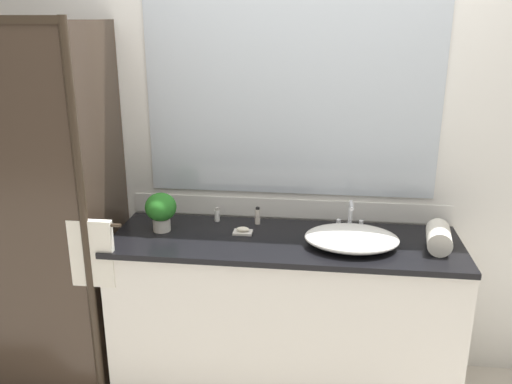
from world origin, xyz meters
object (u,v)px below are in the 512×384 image
at_px(amenity_bottle_conditioner, 258,216).
at_px(soap_dish, 243,231).
at_px(sink_basin, 352,238).
at_px(rolled_towel_near_edge, 439,237).
at_px(faucet, 350,221).
at_px(potted_plant, 161,209).
at_px(amenity_bottle_shampoo, 217,215).

bearing_deg(amenity_bottle_conditioner, soap_dish, -112.00).
relative_size(sink_basin, rolled_towel_near_edge, 2.09).
relative_size(faucet, rolled_towel_near_edge, 0.76).
distance_m(potted_plant, amenity_bottle_conditioner, 0.53).
bearing_deg(potted_plant, sink_basin, -4.51).
distance_m(potted_plant, amenity_bottle_shampoo, 0.33).
bearing_deg(sink_basin, faucet, 90.00).
relative_size(potted_plant, amenity_bottle_conditioner, 2.19).
bearing_deg(soap_dish, faucet, 10.93).
xyz_separation_m(faucet, soap_dish, (-0.56, -0.11, -0.04)).
distance_m(faucet, amenity_bottle_conditioner, 0.50).
height_order(soap_dish, amenity_bottle_conditioner, amenity_bottle_conditioner).
distance_m(potted_plant, rolled_towel_near_edge, 1.43).
distance_m(soap_dish, amenity_bottle_shampoo, 0.24).
height_order(soap_dish, rolled_towel_near_edge, rolled_towel_near_edge).
bearing_deg(amenity_bottle_shampoo, soap_dish, -43.77).
height_order(sink_basin, soap_dish, sink_basin).
distance_m(amenity_bottle_shampoo, rolled_towel_near_edge, 1.18).
bearing_deg(soap_dish, potted_plant, -178.28).
height_order(potted_plant, amenity_bottle_conditioner, potted_plant).
xyz_separation_m(potted_plant, rolled_towel_near_edge, (1.42, -0.06, -0.06)).
bearing_deg(rolled_towel_near_edge, soap_dish, 175.78).
bearing_deg(sink_basin, soap_dish, 170.72).
bearing_deg(faucet, sink_basin, -90.00).
bearing_deg(amenity_bottle_conditioner, sink_basin, -25.74).
height_order(faucet, potted_plant, potted_plant).
distance_m(sink_basin, faucet, 0.20).
bearing_deg(amenity_bottle_conditioner, rolled_towel_near_edge, -13.54).
relative_size(soap_dish, rolled_towel_near_edge, 0.45).
bearing_deg(rolled_towel_near_edge, amenity_bottle_shampoo, 168.50).
height_order(sink_basin, potted_plant, potted_plant).
bearing_deg(faucet, potted_plant, -173.05).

